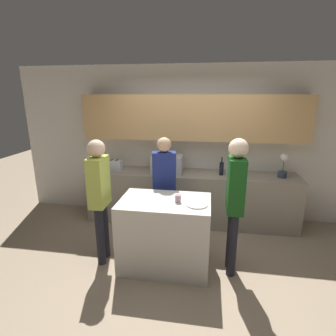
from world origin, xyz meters
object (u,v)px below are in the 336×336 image
person_right (99,192)px  person_center (235,196)px  toaster (115,165)px  cup_0 (178,199)px  bottle_2 (232,171)px  bottle_1 (227,169)px  bottle_0 (221,168)px  person_left (164,182)px  plate_on_island (197,204)px  potted_plant (283,166)px  microwave (167,164)px

person_right → person_center: bearing=89.6°
toaster → cup_0: (1.30, -1.33, -0.02)m
toaster → bottle_2: size_ratio=1.16×
bottle_1 → person_center: 1.30m
bottle_2 → person_right: 2.16m
bottle_2 → bottle_0: bearing=164.2°
bottle_1 → person_left: bearing=-144.1°
toaster → plate_on_island: toaster is taller
toaster → potted_plant: bearing=-0.0°
potted_plant → plate_on_island: size_ratio=1.52×
plate_on_island → cup_0: bearing=167.0°
bottle_0 → person_left: person_left is taller
bottle_0 → bottle_1: bearing=18.2°
person_left → plate_on_island: bearing=115.6°
person_left → person_right: size_ratio=0.97×
microwave → person_left: size_ratio=0.32×
potted_plant → bottle_1: 0.88m
cup_0 → person_right: (-1.02, 0.01, 0.02)m
person_left → cup_0: bearing=103.0°
toaster → plate_on_island: size_ratio=1.00×
bottle_1 → bottle_2: bearing=-48.7°
person_right → plate_on_island: bearing=85.6°
bottle_0 → person_right: person_right is taller
bottle_2 → plate_on_island: size_ratio=0.86×
toaster → person_left: person_left is taller
microwave → person_right: person_right is taller
bottle_0 → person_left: size_ratio=0.19×
bottle_1 → bottle_2: size_ratio=1.19×
bottle_1 → plate_on_island: bottle_1 is taller
cup_0 → person_right: bearing=179.5°
person_left → person_center: person_center is taller
toaster → bottle_1: (1.97, 0.02, 0.01)m
plate_on_island → potted_plant: bearing=46.6°
plate_on_island → person_center: person_center is taller
bottle_1 → plate_on_island: bearing=-107.4°
potted_plant → bottle_0: 0.98m
toaster → bottle_2: bottle_2 is taller
plate_on_island → person_left: 0.88m
potted_plant → plate_on_island: 1.91m
plate_on_island → person_left: bearing=126.2°
microwave → person_left: person_left is taller
plate_on_island → person_center: size_ratio=0.15×
bottle_0 → bottle_1: (0.10, 0.03, -0.01)m
microwave → plate_on_island: 1.50m
bottle_1 → person_right: 2.15m
microwave → potted_plant: size_ratio=1.32×
bottle_0 → potted_plant: bearing=1.1°
toaster → cup_0: size_ratio=2.75×
potted_plant → bottle_1: bearing=179.0°
toaster → bottle_2: 2.04m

